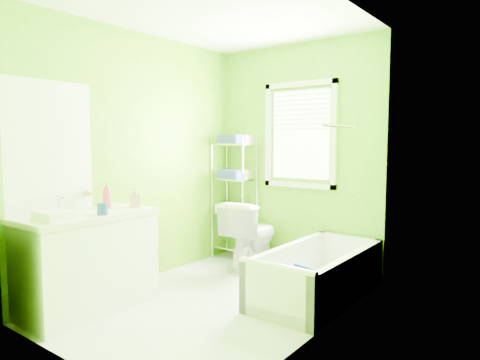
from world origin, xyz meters
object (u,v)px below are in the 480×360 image
Objects in this scene: vanity at (87,259)px; bathtub at (316,282)px; wire_shelf_unit at (236,184)px; toilet at (251,235)px.

bathtub is at bearing 44.99° from vanity.
wire_shelf_unit is (-1.45, 0.65, 0.79)m from bathtub.
wire_shelf_unit is at bearing 89.68° from vanity.
toilet is 0.70× the size of vanity.
vanity is (-0.43, -1.86, 0.06)m from toilet.
vanity is 0.74× the size of wire_shelf_unit.
bathtub is 2.09m from vanity.
vanity is 2.17m from wire_shelf_unit.
wire_shelf_unit reaches higher than bathtub.
bathtub is 1.91× the size of toilet.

